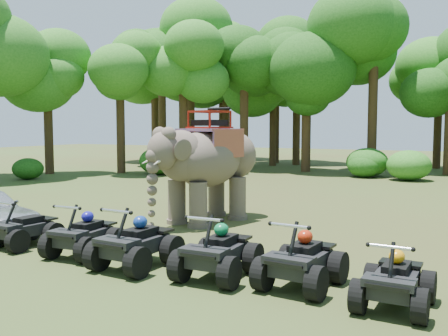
{
  "coord_description": "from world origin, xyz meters",
  "views": [
    {
      "loc": [
        6.03,
        -10.69,
        3.02
      ],
      "look_at": [
        0.0,
        1.2,
        1.9
      ],
      "focal_mm": 40.0,
      "sensor_mm": 36.0,
      "label": 1
    }
  ],
  "objects_px": {
    "atv_2": "(136,236)",
    "atv_4": "(302,253)",
    "atv_1": "(84,229)",
    "elephant": "(208,165)",
    "atv_0": "(24,223)",
    "atv_5": "(395,273)",
    "atv_3": "(218,245)"
  },
  "relations": [
    {
      "from": "atv_5",
      "to": "atv_0",
      "type": "bearing_deg",
      "value": 179.73
    },
    {
      "from": "elephant",
      "to": "atv_0",
      "type": "xyz_separation_m",
      "value": [
        -2.53,
        -5.0,
        -1.2
      ]
    },
    {
      "from": "atv_2",
      "to": "atv_3",
      "type": "relative_size",
      "value": 1.02
    },
    {
      "from": "atv_5",
      "to": "elephant",
      "type": "bearing_deg",
      "value": 142.12
    },
    {
      "from": "elephant",
      "to": "atv_1",
      "type": "distance_m",
      "value": 5.18
    },
    {
      "from": "atv_1",
      "to": "atv_4",
      "type": "height_order",
      "value": "atv_4"
    },
    {
      "from": "elephant",
      "to": "atv_2",
      "type": "bearing_deg",
      "value": -62.45
    },
    {
      "from": "elephant",
      "to": "atv_5",
      "type": "bearing_deg",
      "value": -24.03
    },
    {
      "from": "atv_4",
      "to": "atv_5",
      "type": "distance_m",
      "value": 1.76
    },
    {
      "from": "atv_2",
      "to": "atv_3",
      "type": "distance_m",
      "value": 1.9
    },
    {
      "from": "atv_1",
      "to": "atv_4",
      "type": "relative_size",
      "value": 0.96
    },
    {
      "from": "atv_0",
      "to": "elephant",
      "type": "bearing_deg",
      "value": 69.35
    },
    {
      "from": "elephant",
      "to": "atv_0",
      "type": "relative_size",
      "value": 2.65
    },
    {
      "from": "atv_1",
      "to": "atv_5",
      "type": "xyz_separation_m",
      "value": [
        6.99,
        -0.28,
        -0.04
      ]
    },
    {
      "from": "elephant",
      "to": "atv_5",
      "type": "height_order",
      "value": "elephant"
    },
    {
      "from": "atv_1",
      "to": "atv_2",
      "type": "bearing_deg",
      "value": -12.37
    },
    {
      "from": "atv_2",
      "to": "atv_5",
      "type": "relative_size",
      "value": 1.14
    },
    {
      "from": "atv_3",
      "to": "atv_2",
      "type": "bearing_deg",
      "value": -175.82
    },
    {
      "from": "atv_1",
      "to": "atv_2",
      "type": "xyz_separation_m",
      "value": [
        1.7,
        -0.27,
        0.05
      ]
    },
    {
      "from": "elephant",
      "to": "atv_1",
      "type": "bearing_deg",
      "value": -80.98
    },
    {
      "from": "atv_2",
      "to": "atv_3",
      "type": "xyz_separation_m",
      "value": [
        1.89,
        0.17,
        -0.01
      ]
    },
    {
      "from": "elephant",
      "to": "atv_3",
      "type": "height_order",
      "value": "elephant"
    },
    {
      "from": "elephant",
      "to": "atv_0",
      "type": "height_order",
      "value": "elephant"
    },
    {
      "from": "elephant",
      "to": "atv_5",
      "type": "distance_m",
      "value": 8.41
    },
    {
      "from": "atv_2",
      "to": "elephant",
      "type": "bearing_deg",
      "value": 105.12
    },
    {
      "from": "atv_1",
      "to": "elephant",
      "type": "bearing_deg",
      "value": 80.3
    },
    {
      "from": "elephant",
      "to": "atv_2",
      "type": "xyz_separation_m",
      "value": [
        1.14,
        -5.28,
        -1.12
      ]
    },
    {
      "from": "elephant",
      "to": "atv_1",
      "type": "xyz_separation_m",
      "value": [
        -0.56,
        -5.01,
        -1.17
      ]
    },
    {
      "from": "atv_2",
      "to": "atv_4",
      "type": "distance_m",
      "value": 3.59
    },
    {
      "from": "atv_0",
      "to": "atv_4",
      "type": "distance_m",
      "value": 7.24
    },
    {
      "from": "atv_0",
      "to": "atv_2",
      "type": "height_order",
      "value": "atv_2"
    },
    {
      "from": "atv_0",
      "to": "atv_4",
      "type": "xyz_separation_m",
      "value": [
        7.24,
        0.08,
        0.06
      ]
    }
  ]
}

